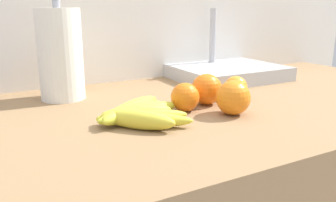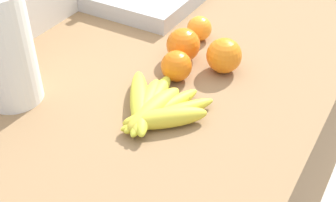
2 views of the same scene
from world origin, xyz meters
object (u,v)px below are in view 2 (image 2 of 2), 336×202
object	(u,v)px
orange_right	(183,45)
banana_bunch	(154,108)
orange_center	(176,66)
orange_back_right	(198,28)
orange_back_left	(224,56)
paper_towel_roll	(4,49)

from	to	relation	value
orange_right	banana_bunch	bearing A→B (deg)	-166.56
orange_center	orange_back_right	bearing A→B (deg)	12.44
orange_back_right	orange_back_left	world-z (taller)	orange_back_left
banana_bunch	orange_center	bearing A→B (deg)	10.49
orange_right	paper_towel_roll	xyz separation A→B (m)	(-0.32, 0.24, 0.08)
orange_right	paper_towel_roll	size ratio (longest dim) A/B	0.29
orange_back_right	paper_towel_roll	world-z (taller)	paper_towel_roll
orange_center	paper_towel_roll	bearing A→B (deg)	131.56
orange_right	orange_back_right	bearing A→B (deg)	7.77
paper_towel_roll	orange_right	bearing A→B (deg)	-36.99
orange_back_left	orange_center	bearing A→B (deg)	137.71
orange_back_right	orange_back_left	bearing A→B (deg)	-130.63
banana_bunch	orange_center	distance (m)	0.14
orange_back_left	paper_towel_roll	size ratio (longest dim) A/B	0.30
orange_right	paper_towel_roll	distance (m)	0.41
orange_back_left	orange_center	xyz separation A→B (m)	(-0.09, 0.08, -0.01)
orange_back_left	orange_center	distance (m)	0.12
banana_bunch	orange_right	size ratio (longest dim) A/B	2.82
orange_back_right	orange_back_left	size ratio (longest dim) A/B	0.78
banana_bunch	orange_back_left	size ratio (longest dim) A/B	2.78
banana_bunch	orange_back_left	xyz separation A→B (m)	(0.23, -0.05, 0.02)
orange_right	orange_back_left	world-z (taller)	orange_back_left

